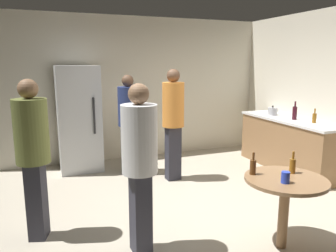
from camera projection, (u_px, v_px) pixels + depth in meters
name	position (u px, v px, depth m)	size (l,w,h in m)	color
ground_plane	(193.00, 214.00, 4.19)	(5.20, 5.20, 0.10)	#B2A893
wall_back	(135.00, 89.00, 6.33)	(5.32, 0.06, 2.70)	silver
refrigerator	(79.00, 119.00, 5.62)	(0.70, 0.68, 1.80)	silver
kitchen_counter	(289.00, 144.00, 5.72)	(0.64, 2.04, 0.90)	olive
kettle	(273.00, 111.00, 6.00)	(0.24, 0.17, 0.18)	#B2B2B7
wine_bottle_on_counter	(295.00, 113.00, 5.52)	(0.08, 0.08, 0.31)	#3F141E
beer_bottle_on_counter	(314.00, 118.00, 5.23)	(0.06, 0.06, 0.23)	#8C5919
foreground_table	(285.00, 188.00, 3.23)	(0.80, 0.80, 0.73)	olive
beer_bottle_amber	(293.00, 165.00, 3.35)	(0.06, 0.06, 0.23)	#8C5919
beer_bottle_brown	(253.00, 166.00, 3.31)	(0.06, 0.06, 0.23)	#593314
plastic_cup_blue	(285.00, 177.00, 3.08)	(0.08, 0.08, 0.11)	blue
person_in_orange_shirt	(173.00, 116.00, 5.10)	(0.35, 0.35, 1.76)	#2D2D38
person_in_white_shirt	(140.00, 157.00, 3.08)	(0.35, 0.35, 1.67)	#2D2D38
person_in_olive_shirt	(33.00, 148.00, 3.35)	(0.42, 0.42, 1.69)	#2D2D38
person_in_navy_shirt	(128.00, 117.00, 5.41)	(0.47, 0.47, 1.66)	#2D2D38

